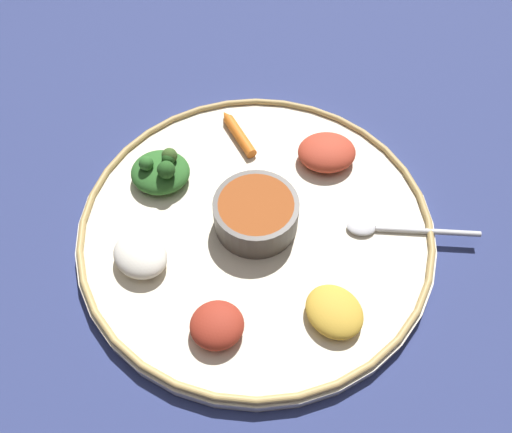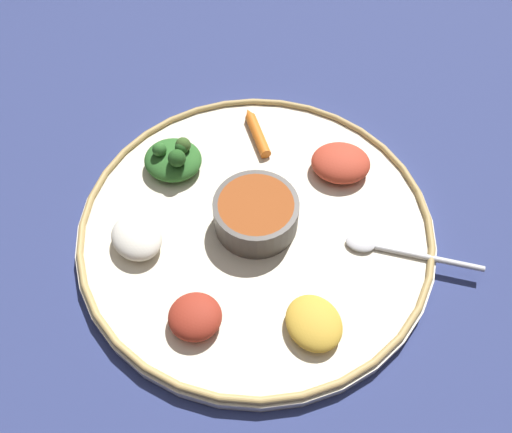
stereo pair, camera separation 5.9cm
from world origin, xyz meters
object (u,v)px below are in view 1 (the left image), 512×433
(carrot_near_spoon, at_px, (238,133))
(greens_pile, at_px, (161,171))
(center_bowl, at_px, (256,213))
(spoon, at_px, (391,229))

(carrot_near_spoon, bearing_deg, greens_pile, -96.91)
(center_bowl, distance_m, spoon, 0.16)
(center_bowl, distance_m, carrot_near_spoon, 0.14)
(greens_pile, relative_size, carrot_near_spoon, 1.15)
(spoon, height_order, greens_pile, greens_pile)
(greens_pile, bearing_deg, center_bowl, 15.27)
(spoon, xyz_separation_m, greens_pile, (-0.25, -0.14, 0.01))
(center_bowl, relative_size, greens_pile, 0.99)
(carrot_near_spoon, bearing_deg, spoon, 5.35)
(center_bowl, xyz_separation_m, spoon, (0.12, 0.11, -0.02))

